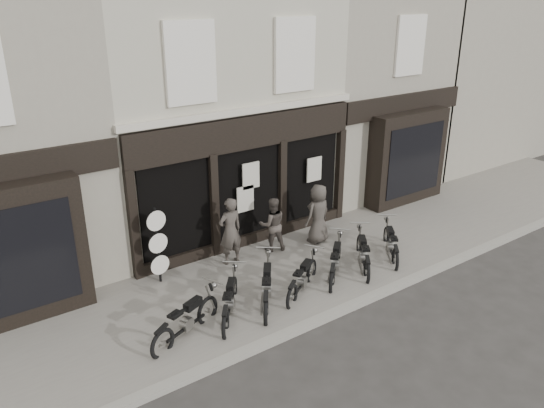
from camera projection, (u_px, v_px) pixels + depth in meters
ground_plane at (313, 288)px, 13.47m from camera, size 90.00×90.00×0.00m
pavement at (291, 272)px, 14.13m from camera, size 30.00×4.20×0.12m
kerb at (347, 308)px, 12.50m from camera, size 30.00×0.25×0.13m
central_building at (194, 93)px, 16.46m from camera, size 7.30×6.22×8.34m
neighbour_right at (346, 77)px, 19.86m from camera, size 5.60×6.73×8.34m
filler_right at (475, 61)px, 24.32m from camera, size 11.00×6.00×8.20m
motorcycle_0 at (187, 323)px, 11.35m from camera, size 2.01×1.07×1.02m
motorcycle_1 at (230, 303)px, 12.08m from camera, size 1.52×1.76×1.00m
motorcycle_2 at (267, 289)px, 12.59m from camera, size 1.57×1.93×1.08m
motorcycle_3 at (302, 281)px, 13.06m from camera, size 1.79×1.25×0.96m
motorcycle_4 at (335, 264)px, 13.81m from camera, size 1.74×1.61×1.02m
motorcycle_5 at (363, 256)px, 14.25m from camera, size 1.46×1.80×1.00m
motorcycle_6 at (391, 246)px, 14.85m from camera, size 1.44×1.75×0.98m
man_left at (230, 231)px, 14.16m from camera, size 0.69×0.45×1.88m
man_centre at (272, 224)px, 14.95m from camera, size 0.93×0.83×1.58m
man_right at (318, 214)px, 15.41m from camera, size 0.94×0.68×1.77m
advert_sign_post at (158, 249)px, 13.20m from camera, size 0.52×0.34×2.15m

